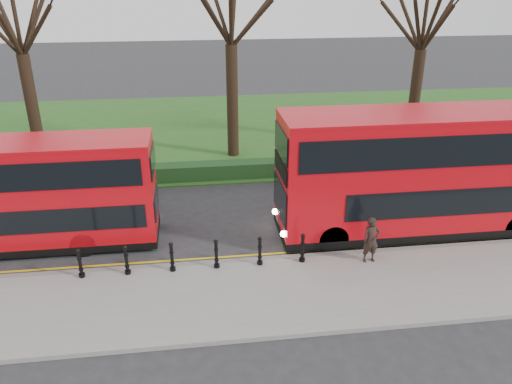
{
  "coord_description": "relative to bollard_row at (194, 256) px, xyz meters",
  "views": [
    {
      "loc": [
        -0.13,
        -15.63,
        9.24
      ],
      "look_at": [
        1.99,
        0.5,
        2.0
      ],
      "focal_mm": 35.0,
      "sensor_mm": 36.0,
      "label": 1
    }
  ],
  "objects": [
    {
      "name": "bus_lead",
      "position": [
        -6.28,
        2.61,
        1.35
      ],
      "size": [
        9.97,
        2.29,
        3.96
      ],
      "color": "red",
      "rests_on": "ground"
    },
    {
      "name": "grass_verge",
      "position": [
        0.3,
        16.35,
        -0.62
      ],
      "size": [
        60.0,
        18.0,
        0.06
      ],
      "primitive_type": "cube",
      "color": "#234F1A",
      "rests_on": "ground"
    },
    {
      "name": "tree_right",
      "position": [
        12.3,
        11.35,
        6.52
      ],
      "size": [
        6.32,
        6.32,
        9.87
      ],
      "color": "black",
      "rests_on": "ground"
    },
    {
      "name": "tree_mid",
      "position": [
        2.3,
        11.35,
        7.12
      ],
      "size": [
        6.84,
        6.84,
        10.69
      ],
      "color": "black",
      "rests_on": "ground"
    },
    {
      "name": "tree_left",
      "position": [
        -7.7,
        11.35,
        6.76
      ],
      "size": [
        6.53,
        6.53,
        10.2
      ],
      "color": "black",
      "rests_on": "ground"
    },
    {
      "name": "hedge",
      "position": [
        0.3,
        8.15,
        -0.25
      ],
      "size": [
        60.0,
        0.9,
        0.8
      ],
      "primitive_type": "cube",
      "color": "black",
      "rests_on": "ground"
    },
    {
      "name": "yellow_line_outer",
      "position": [
        0.3,
        0.65,
        -0.64
      ],
      "size": [
        60.0,
        0.1,
        0.01
      ],
      "primitive_type": "cube",
      "color": "yellow",
      "rests_on": "ground"
    },
    {
      "name": "pedestrian",
      "position": [
        5.92,
        -0.28,
        0.31
      ],
      "size": [
        0.63,
        0.44,
        1.62
      ],
      "primitive_type": "imported",
      "rotation": [
        0.0,
        0.0,
        0.09
      ],
      "color": "black",
      "rests_on": "pavement"
    },
    {
      "name": "pavement",
      "position": [
        0.3,
        -1.65,
        -0.57
      ],
      "size": [
        60.0,
        4.0,
        0.15
      ],
      "primitive_type": "cube",
      "color": "gray",
      "rests_on": "ground"
    },
    {
      "name": "yellow_line_inner",
      "position": [
        0.3,
        0.85,
        -0.64
      ],
      "size": [
        60.0,
        0.1,
        0.01
      ],
      "primitive_type": "cube",
      "color": "yellow",
      "rests_on": "ground"
    },
    {
      "name": "kerb",
      "position": [
        0.3,
        0.35,
        -0.57
      ],
      "size": [
        60.0,
        0.25,
        0.16
      ],
      "primitive_type": "cube",
      "color": "slate",
      "rests_on": "ground"
    },
    {
      "name": "bus_rear",
      "position": [
        9.06,
        1.91,
        1.71
      ],
      "size": [
        11.77,
        2.7,
        4.68
      ],
      "color": "red",
      "rests_on": "ground"
    },
    {
      "name": "ground",
      "position": [
        0.3,
        1.35,
        -0.65
      ],
      "size": [
        120.0,
        120.0,
        0.0
      ],
      "primitive_type": "plane",
      "color": "#28282B",
      "rests_on": "ground"
    },
    {
      "name": "bollard_row",
      "position": [
        0.0,
        0.0,
        0.0
      ],
      "size": [
        7.43,
        0.15,
        1.0
      ],
      "color": "black",
      "rests_on": "pavement"
    }
  ]
}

